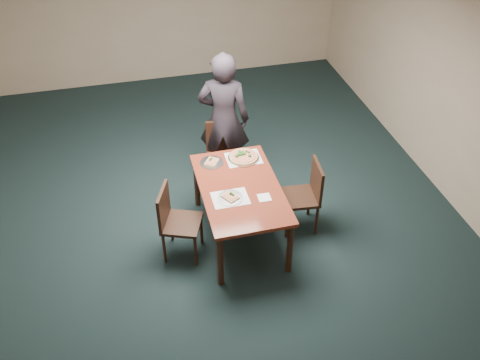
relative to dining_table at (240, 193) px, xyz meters
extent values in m
plane|color=black|center=(-0.19, 0.34, -0.66)|extent=(8.00, 8.00, 0.00)
plane|color=tan|center=(-0.19, 4.34, 0.74)|extent=(6.00, 0.00, 6.00)
plane|color=tan|center=(2.81, 0.34, 0.74)|extent=(0.00, 8.00, 8.00)
cube|color=#5D1E12|center=(0.00, 0.00, 0.07)|extent=(0.90, 1.50, 0.04)
cylinder|color=black|center=(-0.39, -0.69, -0.31)|extent=(0.07, 0.07, 0.70)
cylinder|color=black|center=(-0.39, 0.69, -0.31)|extent=(0.07, 0.07, 0.70)
cylinder|color=black|center=(0.39, -0.69, -0.31)|extent=(0.07, 0.07, 0.70)
cylinder|color=black|center=(0.39, 0.69, -0.31)|extent=(0.07, 0.07, 0.70)
cube|color=black|center=(0.04, 0.99, -0.21)|extent=(0.45, 0.45, 0.04)
cylinder|color=black|center=(-0.16, 0.82, -0.44)|extent=(0.04, 0.04, 0.43)
cylinder|color=black|center=(-0.13, 1.18, -0.44)|extent=(0.04, 0.04, 0.43)
cylinder|color=black|center=(0.20, 0.80, -0.44)|extent=(0.04, 0.04, 0.43)
cylinder|color=black|center=(0.23, 1.16, -0.44)|extent=(0.04, 0.04, 0.43)
cube|color=black|center=(0.05, 1.18, 0.03)|extent=(0.42, 0.06, 0.44)
cube|color=black|center=(-0.71, -0.12, -0.21)|extent=(0.54, 0.54, 0.04)
cylinder|color=black|center=(-0.60, -0.35, -0.44)|extent=(0.04, 0.04, 0.43)
cylinder|color=black|center=(-0.94, -0.22, -0.44)|extent=(0.04, 0.04, 0.43)
cylinder|color=black|center=(-0.47, -0.02, -0.44)|extent=(0.04, 0.04, 0.43)
cylinder|color=black|center=(-0.81, 0.11, -0.44)|extent=(0.04, 0.04, 0.43)
cube|color=black|center=(-0.88, -0.05, 0.03)|extent=(0.19, 0.40, 0.44)
cube|color=black|center=(0.73, 0.00, -0.21)|extent=(0.46, 0.46, 0.04)
cylinder|color=black|center=(0.57, 0.19, -0.44)|extent=(0.04, 0.04, 0.43)
cylinder|color=black|center=(0.93, 0.16, -0.44)|extent=(0.04, 0.04, 0.43)
cylinder|color=black|center=(0.54, -0.17, -0.44)|extent=(0.04, 0.04, 0.43)
cylinder|color=black|center=(0.90, -0.20, -0.44)|extent=(0.04, 0.04, 0.43)
cube|color=black|center=(0.92, -0.02, 0.03)|extent=(0.08, 0.42, 0.44)
imported|color=black|center=(0.09, 1.21, 0.26)|extent=(0.78, 0.64, 1.83)
cube|color=white|center=(0.18, 0.53, 0.09)|extent=(0.42, 0.32, 0.00)
cube|color=white|center=(-0.15, -0.17, 0.09)|extent=(0.40, 0.30, 0.00)
cylinder|color=silver|center=(0.18, 0.53, 0.10)|extent=(0.38, 0.38, 0.01)
cylinder|color=#C3874B|center=(0.18, 0.53, 0.12)|extent=(0.34, 0.34, 0.02)
cylinder|color=tan|center=(0.18, 0.53, 0.13)|extent=(0.31, 0.31, 0.01)
sphere|color=#1B4515|center=(0.15, 0.61, 0.14)|extent=(0.03, 0.03, 0.03)
sphere|color=#1B4515|center=(0.18, 0.56, 0.14)|extent=(0.03, 0.03, 0.03)
sphere|color=#1B4515|center=(0.19, 0.58, 0.14)|extent=(0.03, 0.03, 0.03)
sphere|color=#1B4515|center=(0.09, 0.52, 0.15)|extent=(0.04, 0.04, 0.04)
sphere|color=#1B4515|center=(0.18, 0.59, 0.14)|extent=(0.03, 0.03, 0.03)
sphere|color=#1B4515|center=(0.14, 0.57, 0.15)|extent=(0.04, 0.04, 0.04)
sphere|color=#1B4515|center=(0.13, 0.55, 0.15)|extent=(0.04, 0.04, 0.04)
sphere|color=#1B4515|center=(0.15, 0.54, 0.14)|extent=(0.03, 0.03, 0.03)
sphere|color=#1B4515|center=(0.17, 0.56, 0.14)|extent=(0.03, 0.03, 0.03)
sphere|color=#1B4515|center=(0.24, 0.49, 0.15)|extent=(0.04, 0.04, 0.04)
sphere|color=#1B4515|center=(0.23, 0.59, 0.14)|extent=(0.03, 0.03, 0.03)
sphere|color=#1B4515|center=(0.26, 0.57, 0.14)|extent=(0.03, 0.03, 0.03)
sphere|color=#1B4515|center=(0.19, 0.55, 0.14)|extent=(0.04, 0.04, 0.04)
sphere|color=#1B4515|center=(0.13, 0.56, 0.15)|extent=(0.04, 0.04, 0.04)
cylinder|color=silver|center=(-0.15, -0.17, 0.10)|extent=(0.28, 0.28, 0.01)
cube|color=#C3874B|center=(-0.15, -0.17, 0.11)|extent=(0.20, 0.21, 0.02)
cube|color=tan|center=(-0.15, -0.17, 0.12)|extent=(0.16, 0.17, 0.01)
sphere|color=#1B4515|center=(-0.14, -0.14, 0.14)|extent=(0.03, 0.03, 0.03)
sphere|color=#1B4515|center=(-0.12, -0.16, 0.13)|extent=(0.03, 0.03, 0.03)
cylinder|color=silver|center=(-0.22, 0.53, 0.10)|extent=(0.28, 0.28, 0.01)
cube|color=#C3874B|center=(-0.22, 0.53, 0.11)|extent=(0.20, 0.21, 0.02)
cube|color=tan|center=(-0.22, 0.53, 0.12)|extent=(0.16, 0.17, 0.01)
sphere|color=#1B4515|center=(-0.23, 0.54, 0.13)|extent=(0.03, 0.03, 0.03)
sphere|color=#1B4515|center=(-0.21, 0.57, 0.13)|extent=(0.03, 0.03, 0.03)
cube|color=white|center=(0.21, -0.25, 0.09)|extent=(0.14, 0.14, 0.01)
camera|label=1|loc=(-1.15, -4.57, 3.89)|focal=40.00mm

